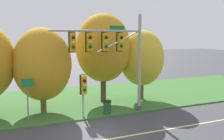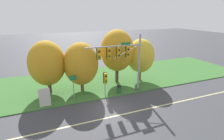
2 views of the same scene
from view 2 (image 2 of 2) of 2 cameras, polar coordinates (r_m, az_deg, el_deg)
name	(u,v)px [view 2 (image 2 of 2)]	position (r m, az deg, el deg)	size (l,w,h in m)	color
ground_plane	(112,110)	(17.87, -0.16, -12.81)	(160.00, 160.00, 0.00)	#3D3D42
lane_stripe	(116,116)	(16.93, 1.38, -14.72)	(36.00, 0.16, 0.01)	beige
grass_verge	(90,81)	(24.95, -7.17, -3.61)	(48.00, 11.50, 0.10)	#386B2D
traffic_signal_mast	(122,57)	(19.66, 3.40, 4.37)	(6.66, 0.49, 6.88)	#9EA0A5
pedestrian_signal_near_kerb	(106,80)	(19.55, -2.13, -3.13)	(0.46, 0.55, 2.84)	#9EA0A5
route_sign_post	(73,84)	(19.56, -12.53, -4.33)	(0.70, 0.08, 2.74)	slate
tree_nearest_road	(47,63)	(21.29, -20.47, 2.02)	(4.17, 4.17, 6.24)	#4C3823
tree_left_of_mast	(81,64)	(20.98, -10.08, 1.98)	(4.09, 4.09, 5.95)	brown
tree_behind_signpost	(117,51)	(23.16, 1.69, 6.32)	(4.40, 4.40, 7.16)	#4C3823
tree_mid_verge	(141,56)	(24.46, 9.35, 4.57)	(3.74, 3.74, 5.85)	brown
info_kiosk	(45,97)	(19.15, -21.14, -8.37)	(1.10, 0.24, 1.90)	beige
trash_bin	(119,89)	(20.85, 2.34, -6.36)	(0.56, 0.56, 0.93)	#234C28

